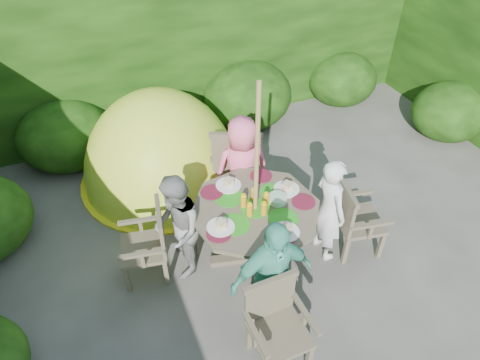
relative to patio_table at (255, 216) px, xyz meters
name	(u,v)px	position (x,y,z in m)	size (l,w,h in m)	color
ground	(320,284)	(0.51, -0.60, -0.67)	(60.00, 60.00, 0.00)	#484640
hedge_enclosure	(271,122)	(0.51, 0.74, 0.58)	(9.00, 9.00, 2.50)	black
patio_table	(255,216)	(0.00, 0.00, 0.00)	(1.64, 1.64, 0.95)	#483F2F
parasol_pole	(256,185)	(0.00, 0.00, 0.43)	(0.04, 0.04, 2.20)	olive
garden_chair_right	(353,217)	(1.06, -0.26, -0.19)	(0.57, 0.62, 0.90)	#483F2F
garden_chair_left	(150,243)	(-1.08, 0.26, -0.21)	(0.54, 0.59, 0.86)	#483F2F
garden_chair_back	(237,161)	(0.23, 1.06, -0.11)	(0.80, 0.76, 1.05)	#483F2F
garden_chair_front	(276,323)	(-0.28, -1.07, -0.21)	(0.53, 0.47, 0.86)	#483F2F
child_right	(329,210)	(0.77, -0.19, -0.02)	(0.47, 0.31, 1.29)	silver
child_left	(178,228)	(-0.78, 0.19, -0.04)	(0.61, 0.48, 1.26)	gray
child_back	(242,168)	(0.18, 0.78, 0.01)	(0.66, 0.43, 1.35)	#F7668A
child_front	(272,279)	(-0.19, -0.78, 0.01)	(0.79, 0.33, 1.35)	#4EB89A
dome_tent	(164,177)	(-0.57, 1.79, -0.67)	(2.38, 2.38, 2.54)	#C4DB2A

